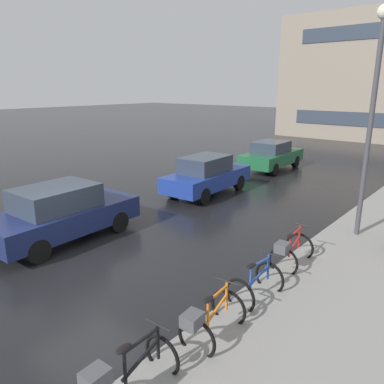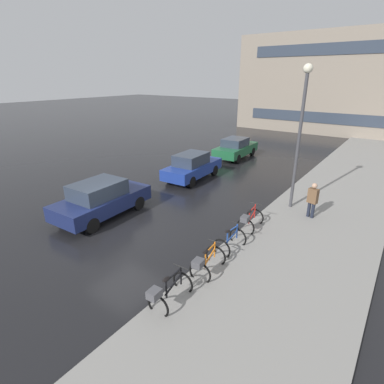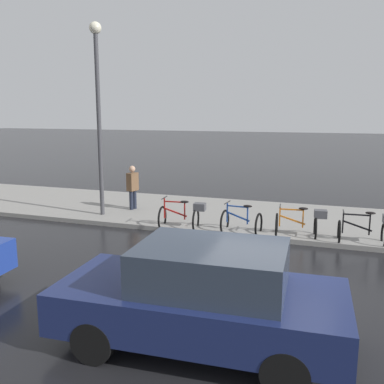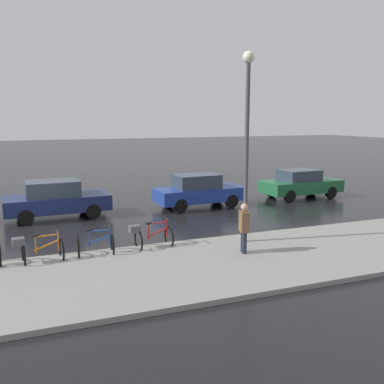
% 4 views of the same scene
% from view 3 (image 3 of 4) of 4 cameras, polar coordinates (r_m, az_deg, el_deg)
% --- Properties ---
extents(ground_plane, '(140.00, 140.00, 0.00)m').
position_cam_3_polar(ground_plane, '(8.72, 10.25, -13.63)').
color(ground_plane, black).
extents(sidewalk_kerb, '(4.80, 60.00, 0.14)m').
position_cam_3_polar(sidewalk_kerb, '(18.12, -19.37, -1.08)').
color(sidewalk_kerb, gray).
rests_on(sidewalk_kerb, ground).
extents(bicycle_nearest, '(0.75, 1.46, 0.98)m').
position_cam_3_polar(bicycle_nearest, '(12.27, 22.42, -4.64)').
color(bicycle_nearest, black).
rests_on(bicycle_nearest, ground).
extents(bicycle_second, '(0.85, 1.42, 0.97)m').
position_cam_3_polar(bicycle_second, '(12.36, 14.36, -4.06)').
color(bicycle_second, black).
rests_on(bicycle_second, ground).
extents(bicycle_third, '(0.81, 1.14, 0.97)m').
position_cam_3_polar(bicycle_third, '(12.52, 6.59, -4.04)').
color(bicycle_third, black).
rests_on(bicycle_third, ground).
extents(bicycle_farthest, '(0.83, 1.41, 1.02)m').
position_cam_3_polar(bicycle_farthest, '(12.87, -1.16, -3.14)').
color(bicycle_farthest, black).
rests_on(bicycle_farthest, ground).
extents(car_navy, '(2.14, 4.43, 1.62)m').
position_cam_3_polar(car_navy, '(6.65, 1.47, -13.75)').
color(car_navy, navy).
rests_on(car_navy, ground).
extents(pedestrian, '(0.44, 0.32, 1.70)m').
position_cam_3_polar(pedestrian, '(15.28, -7.93, 0.72)').
color(pedestrian, '#1E2333').
rests_on(pedestrian, ground).
extents(streetlamp, '(0.38, 0.38, 6.34)m').
position_cam_3_polar(streetlamp, '(14.42, -12.42, 12.21)').
color(streetlamp, '#424247').
rests_on(streetlamp, ground).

